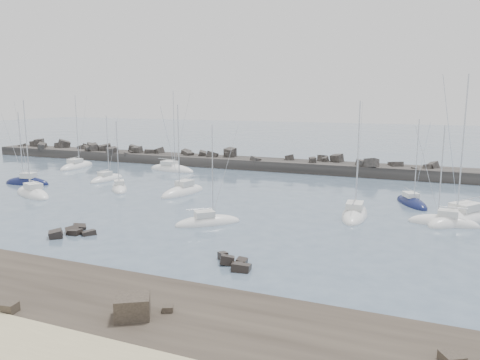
# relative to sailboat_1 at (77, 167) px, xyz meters

# --- Properties ---
(ground) EXTENTS (400.00, 400.00, 0.00)m
(ground) POSITION_rel_sailboat_1_xyz_m (34.52, -25.66, -0.14)
(ground) COLOR #485C71
(ground) RESTS_ON ground
(rock_cluster_near) EXTENTS (4.02, 4.87, 1.51)m
(rock_cluster_near) POSITION_rel_sailboat_1_xyz_m (30.43, -34.80, -0.05)
(rock_cluster_near) COLOR black
(rock_cluster_near) RESTS_ON ground
(rock_cluster_far) EXTENTS (3.72, 3.08, 1.51)m
(rock_cluster_far) POSITION_rel_sailboat_1_xyz_m (48.93, -36.89, -0.02)
(rock_cluster_far) COLOR black
(rock_cluster_far) RESTS_ON ground
(breakwater) EXTENTS (115.00, 6.79, 5.21)m
(breakwater) POSITION_rel_sailboat_1_xyz_m (26.03, 12.35, 0.20)
(breakwater) COLOR #2A2825
(breakwater) RESTS_ON ground
(sailboat_1) EXTENTS (3.93, 9.58, 14.65)m
(sailboat_1) POSITION_rel_sailboat_1_xyz_m (0.00, 0.00, 0.00)
(sailboat_1) COLOR white
(sailboat_1) RESTS_ON ground
(sailboat_2) EXTENTS (7.70, 3.50, 12.05)m
(sailboat_2) POSITION_rel_sailboat_1_xyz_m (5.07, -16.59, 0.02)
(sailboat_2) COLOR #0F1640
(sailboat_2) RESTS_ON ground
(sailboat_3) EXTENTS (2.66, 7.21, 11.27)m
(sailboat_3) POSITION_rel_sailboat_1_xyz_m (14.24, -9.07, -0.01)
(sailboat_3) COLOR white
(sailboat_3) RESTS_ON ground
(sailboat_4) EXTENTS (10.24, 4.71, 15.47)m
(sailboat_4) POSITION_rel_sailboat_1_xyz_m (18.69, 3.71, 0.00)
(sailboat_4) COLOR white
(sailboat_4) RESTS_ON ground
(sailboat_5) EXTENTS (5.86, 6.47, 10.73)m
(sailboat_5) POSITION_rel_sailboat_1_xyz_m (21.01, -14.75, -0.00)
(sailboat_5) COLOR white
(sailboat_5) RESTS_ON ground
(sailboat_6) EXTENTS (4.20, 8.67, 13.37)m
(sailboat_6) POSITION_rel_sailboat_1_xyz_m (30.91, -13.60, 0.02)
(sailboat_6) COLOR white
(sailboat_6) RESTS_ON ground
(sailboat_7) EXTENTS (6.77, 6.44, 11.36)m
(sailboat_7) POSITION_rel_sailboat_1_xyz_m (41.19, -26.41, -0.01)
(sailboat_7) COLOR white
(sailboat_7) RESTS_ON ground
(sailboat_8) EXTENTS (5.32, 7.50, 11.55)m
(sailboat_8) POSITION_rel_sailboat_1_xyz_m (60.67, -8.20, -0.01)
(sailboat_8) COLOR #0F1640
(sailboat_8) RESTS_ON ground
(sailboat_9) EXTENTS (7.10, 2.32, 11.41)m
(sailboat_9) POSITION_rel_sailboat_1_xyz_m (64.30, -16.94, 0.01)
(sailboat_9) COLOR white
(sailboat_9) RESTS_ON ground
(sailboat_10) EXTENTS (3.29, 8.97, 13.97)m
(sailboat_10) POSITION_rel_sailboat_1_xyz_m (55.05, -17.05, 0.01)
(sailboat_10) COLOR white
(sailboat_10) RESTS_ON ground
(sailboat_11) EXTENTS (8.84, 10.70, 16.89)m
(sailboat_11) POSITION_rel_sailboat_1_xyz_m (66.10, -14.65, 0.02)
(sailboat_11) COLOR white
(sailboat_11) RESTS_ON ground
(sailboat_13) EXTENTS (9.17, 5.96, 13.99)m
(sailboat_13) POSITION_rel_sailboat_1_xyz_m (12.44, -22.53, 0.01)
(sailboat_13) COLOR white
(sailboat_13) RESTS_ON ground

